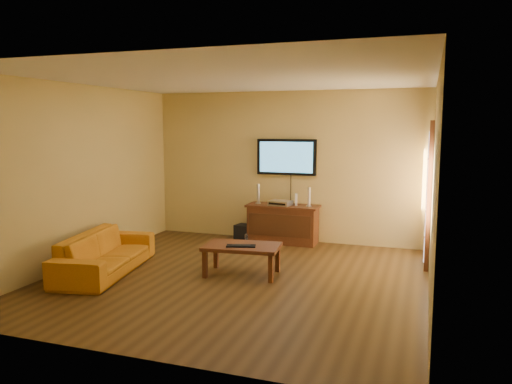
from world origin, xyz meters
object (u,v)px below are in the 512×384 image
at_px(sofa, 105,246).
at_px(av_receiver, 280,203).
at_px(game_console, 296,200).
at_px(keyboard, 241,246).
at_px(media_console, 283,224).
at_px(television, 286,157).
at_px(speaker_left, 258,195).
at_px(bottle, 246,238).
at_px(coffee_table, 242,249).
at_px(subwoofer, 244,232).
at_px(speaker_right, 309,198).

distance_m(sofa, av_receiver, 3.16).
distance_m(game_console, keyboard, 2.24).
height_order(media_console, sofa, sofa).
bearing_deg(sofa, television, -44.66).
height_order(speaker_left, game_console, speaker_left).
xyz_separation_m(media_console, sofa, (-1.90, -2.58, 0.03)).
bearing_deg(bottle, coffee_table, -71.58).
bearing_deg(television, speaker_left, -156.59).
relative_size(av_receiver, game_console, 1.85).
bearing_deg(speaker_left, coffee_table, -77.36).
height_order(sofa, speaker_left, speaker_left).
relative_size(media_console, television, 1.18).
bearing_deg(av_receiver, game_console, 31.58).
distance_m(subwoofer, bottle, 0.31).
relative_size(television, bottle, 5.97).
distance_m(speaker_right, av_receiver, 0.52).
xyz_separation_m(av_receiver, bottle, (-0.57, -0.20, -0.64)).
xyz_separation_m(television, keyboard, (0.02, -2.36, -1.08)).
xyz_separation_m(game_console, keyboard, (-0.21, -2.20, -0.35)).
height_order(coffee_table, subwoofer, coffee_table).
bearing_deg(sofa, speaker_left, -39.37).
bearing_deg(av_receiver, speaker_right, 15.34).
xyz_separation_m(sofa, speaker_left, (1.43, 2.58, 0.47)).
xyz_separation_m(sofa, game_console, (2.12, 2.62, 0.41)).
xyz_separation_m(media_console, av_receiver, (-0.03, -0.05, 0.38)).
height_order(coffee_table, keyboard, keyboard).
relative_size(media_console, bottle, 7.05).
xyz_separation_m(media_console, speaker_right, (0.47, -0.01, 0.49)).
bearing_deg(sofa, subwoofer, -34.12).
bearing_deg(game_console, bottle, -174.70).
bearing_deg(game_console, television, 130.55).
height_order(media_console, keyboard, media_console).
bearing_deg(bottle, speaker_left, 61.67).
distance_m(television, bottle, 1.63).
distance_m(speaker_right, subwoofer, 1.42).
xyz_separation_m(speaker_right, subwoofer, (-1.23, 0.03, -0.70)).
relative_size(coffee_table, subwoofer, 4.01).
bearing_deg(speaker_right, game_console, 166.58).
xyz_separation_m(television, av_receiver, (-0.03, -0.26, -0.80)).
xyz_separation_m(television, subwoofer, (-0.76, -0.19, -1.39)).
bearing_deg(television, av_receiver, -97.04).
bearing_deg(keyboard, game_console, 84.50).
xyz_separation_m(bottle, keyboard, (0.62, -1.90, 0.36)).
bearing_deg(game_console, keyboard, -109.91).
bearing_deg(game_console, media_console, 176.68).
height_order(sofa, av_receiver, av_receiver).
bearing_deg(speaker_right, bottle, -167.47).
xyz_separation_m(television, game_console, (0.23, -0.16, -0.74)).
height_order(coffee_table, sofa, sofa).
height_order(sofa, keyboard, sofa).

